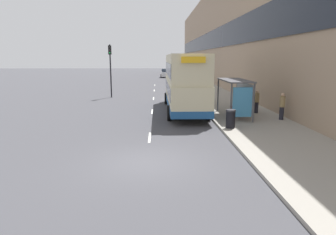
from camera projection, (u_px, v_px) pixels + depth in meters
ground_plane at (147, 162)px, 11.80m from camera, size 220.00×220.00×0.00m
pavement at (194, 82)px, 49.74m from camera, size 5.00×93.00×0.14m
terrace_facade at (219, 36)px, 48.41m from camera, size 3.10×93.00×15.22m
lane_mark_0 at (150, 137)px, 15.50m from camera, size 0.12×2.00×0.01m
lane_mark_1 at (152, 112)px, 22.97m from camera, size 0.12×2.00×0.01m
lane_mark_2 at (153, 98)px, 30.43m from camera, size 0.12×2.00×0.01m
lane_mark_3 at (154, 90)px, 37.90m from camera, size 0.12×2.00×0.01m
lane_mark_4 at (155, 85)px, 45.36m from camera, size 0.12×2.00×0.01m
bus_shelter at (238, 91)px, 19.78m from camera, size 1.60×4.20×2.48m
double_decker_bus_near at (185, 82)px, 22.72m from camera, size 2.85×11.10×4.30m
car_0 at (165, 73)px, 63.25m from camera, size 2.02×4.11×1.82m
pedestrian_at_shelter at (257, 101)px, 21.50m from camera, size 0.33×0.33×1.67m
pedestrian_1 at (240, 102)px, 21.45m from camera, size 0.31×0.31×1.57m
pedestrian_2 at (282, 106)px, 19.15m from camera, size 0.34×0.34×1.73m
litter_bin at (231, 119)px, 16.93m from camera, size 0.55×0.55×1.05m
traffic_light_far_kerb at (110, 62)px, 30.57m from camera, size 0.30×0.32×5.39m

